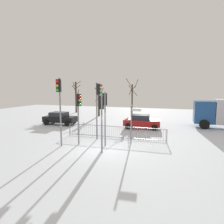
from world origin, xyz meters
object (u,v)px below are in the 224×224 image
traffic_light_foreground_left (98,98)px  car_red_trailing (142,121)px  traffic_light_mid_left (101,110)px  traffic_light_rear_left (59,97)px  traffic_light_mid_right (79,107)px  direction_sign_post (132,122)px  traffic_light_rear_right (105,106)px  car_black_far (60,118)px  bare_tree_left (76,96)px  bare_tree_centre (99,102)px  bare_tree_right (132,99)px

traffic_light_foreground_left → car_red_trailing: size_ratio=1.22×
traffic_light_mid_left → traffic_light_rear_left: bearing=145.5°
traffic_light_mid_right → direction_sign_post: (3.79, 1.32, -1.20)m
traffic_light_mid_right → traffic_light_rear_right: (1.91, 0.44, 0.05)m
traffic_light_foreground_left → direction_sign_post: 3.55m
traffic_light_foreground_left → traffic_light_rear_right: bearing=32.7°
traffic_light_mid_left → car_black_far: (-8.34, 7.89, -2.10)m
direction_sign_post → car_red_trailing: direction_sign_post is taller
traffic_light_rear_right → bare_tree_left: bearing=97.9°
bare_tree_left → bare_tree_centre: bearing=-28.3°
traffic_light_rear_right → traffic_light_foreground_left: traffic_light_foreground_left is taller
car_red_trailing → bare_tree_centre: bearing=132.9°
traffic_light_rear_left → car_black_far: size_ratio=1.29×
bare_tree_right → direction_sign_post: bearing=-78.0°
traffic_light_rear_right → car_black_far: traffic_light_rear_right is taller
bare_tree_left → traffic_light_mid_right: bearing=-60.9°
traffic_light_mid_left → bare_tree_left: size_ratio=0.70×
traffic_light_rear_left → direction_sign_post: 5.70m
traffic_light_foreground_left → bare_tree_right: bare_tree_right is taller
traffic_light_rear_right → traffic_light_mid_left: bearing=-104.5°
direction_sign_post → bare_tree_centre: (-8.09, 13.46, 0.52)m
car_red_trailing → bare_tree_left: bearing=138.4°
traffic_light_rear_right → traffic_light_rear_left: bearing=177.9°
traffic_light_rear_right → bare_tree_right: bare_tree_right is taller
bare_tree_right → bare_tree_left: bearing=165.1°
car_black_far → traffic_light_rear_right: bearing=-41.6°
direction_sign_post → car_red_trailing: 6.19m
traffic_light_mid_right → car_black_far: traffic_light_mid_right is taller
traffic_light_rear_left → bare_tree_centre: 16.08m
traffic_light_foreground_left → traffic_light_rear_left: 3.41m
traffic_light_mid_right → car_black_far: bearing=-95.8°
bare_tree_right → car_red_trailing: bearing=-70.6°
traffic_light_mid_right → bare_tree_centre: bearing=-121.6°
bare_tree_left → car_red_trailing: bearing=-37.6°
traffic_light_mid_right → traffic_light_rear_right: traffic_light_rear_right is taller
car_black_far → bare_tree_left: (-3.78, 11.02, 2.19)m
traffic_light_mid_left → bare_tree_left: bearing=92.1°
car_black_far → bare_tree_left: 11.85m
traffic_light_rear_left → direction_sign_post: (4.87, 2.22, -1.97)m
traffic_light_mid_right → car_red_trailing: bearing=-163.3°
traffic_light_rear_right → traffic_light_rear_left: 3.36m
traffic_light_rear_left → bare_tree_centre: size_ratio=1.14×
traffic_light_mid_left → bare_tree_right: bearing=64.3°
car_red_trailing → bare_tree_centre: size_ratio=0.89×
traffic_light_mid_left → bare_tree_right: size_ratio=0.68×
traffic_light_mid_left → bare_tree_left: (-12.12, 18.91, 0.10)m
traffic_light_rear_right → traffic_light_foreground_left: 1.94m
traffic_light_rear_right → bare_tree_right: size_ratio=0.70×
traffic_light_mid_left → car_black_far: traffic_light_mid_left is taller
direction_sign_post → car_black_far: direction_sign_post is taller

